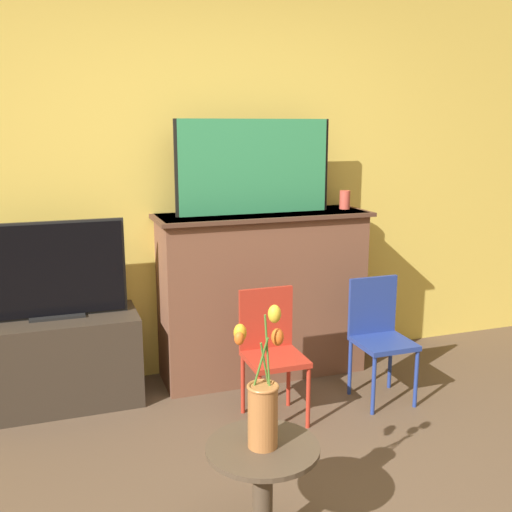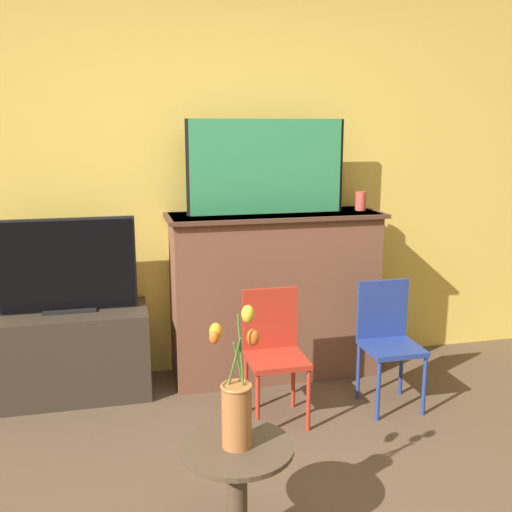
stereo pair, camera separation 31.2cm
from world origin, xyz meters
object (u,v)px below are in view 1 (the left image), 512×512
at_px(vase_tulips, 262,402).
at_px(chair_red, 271,346).
at_px(tv_monitor, 54,271).
at_px(chair_blue, 379,331).
at_px(painting, 254,167).

bearing_deg(vase_tulips, chair_red, 67.57).
xyz_separation_m(tv_monitor, vase_tulips, (0.71, -1.60, -0.20)).
xyz_separation_m(chair_red, chair_blue, (0.71, 0.02, 0.00)).
xyz_separation_m(tv_monitor, chair_blue, (1.84, -0.55, -0.39)).
height_order(tv_monitor, chair_red, tv_monitor).
distance_m(painting, tv_monitor, 1.37).
bearing_deg(tv_monitor, chair_blue, -16.63).
bearing_deg(chair_red, vase_tulips, -112.43).
relative_size(tv_monitor, chair_blue, 1.09).
bearing_deg(vase_tulips, tv_monitor, 113.84).
height_order(tv_monitor, vase_tulips, tv_monitor).
bearing_deg(painting, chair_red, -100.23).
distance_m(painting, vase_tulips, 1.89).
distance_m(painting, chair_red, 1.15).
bearing_deg(chair_blue, painting, 135.56).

